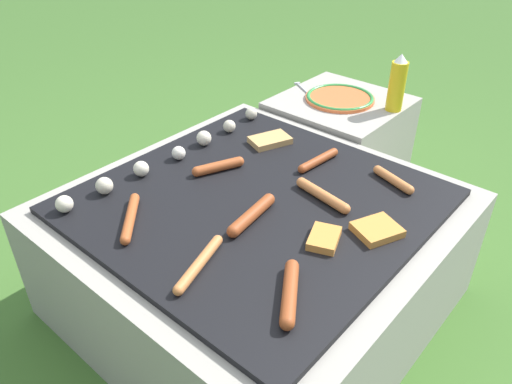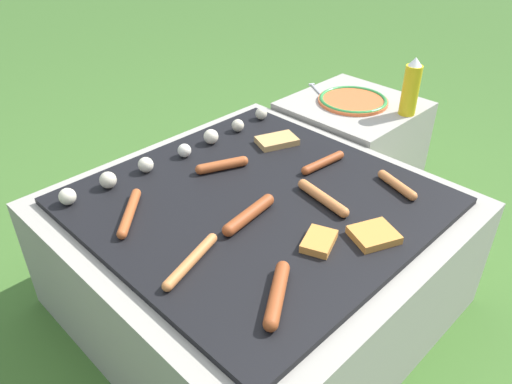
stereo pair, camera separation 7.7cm
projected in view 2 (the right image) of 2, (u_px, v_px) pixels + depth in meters
The scene contains 18 objects.
ground_plane at pixel (256, 300), 1.54m from camera, with size 14.00×14.00×0.00m, color #3D6628.
grill at pixel (256, 254), 1.44m from camera, with size 0.95×0.95×0.38m.
side_ledge at pixel (349, 148), 1.97m from camera, with size 0.45×0.44×0.38m.
sausage_front_left at pixel (249, 214), 1.25m from camera, with size 0.19×0.05×0.03m.
sausage_back_left at pixel (323, 198), 1.31m from camera, with size 0.06×0.19×0.03m.
sausage_mid_right at pixel (222, 165), 1.45m from camera, with size 0.15×0.08×0.03m.
sausage_front_right at pixel (397, 185), 1.37m from camera, with size 0.06×0.14×0.03m.
sausage_front_center at pixel (323, 163), 1.47m from camera, with size 0.17×0.04×0.03m.
sausage_mid_left at pixel (277, 294), 1.01m from camera, with size 0.16×0.12×0.03m.
sausage_back_center at pixel (191, 261), 1.11m from camera, with size 0.19×0.08×0.02m.
sausage_back_right at pixel (130, 213), 1.26m from camera, with size 0.15×0.15×0.02m.
bread_slice_center at pixel (319, 241), 1.17m from camera, with size 0.11×0.10×0.02m.
bread_slice_left at pixel (277, 141), 1.59m from camera, with size 0.14×0.12×0.02m.
bread_slice_right at pixel (374, 235), 1.19m from camera, with size 0.13×0.12×0.02m.
mushroom_row at pixel (174, 152), 1.50m from camera, with size 0.77×0.06×0.05m.
plate_colorful at pixel (353, 100), 1.86m from camera, with size 0.26×0.26×0.02m.
condiment_bottle at pixel (411, 88), 1.73m from camera, with size 0.06×0.06×0.21m.
fork_utensil at pixel (318, 91), 1.95m from camera, with size 0.10×0.15×0.01m.
Camera 2 is at (-0.78, -0.78, 1.13)m, focal length 35.00 mm.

